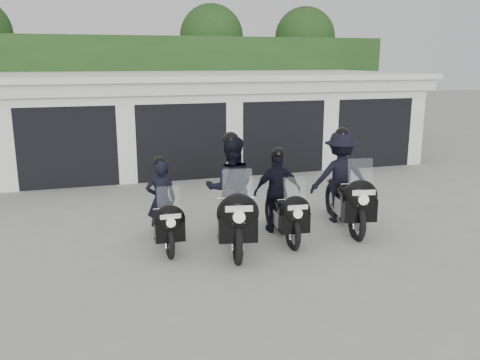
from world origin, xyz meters
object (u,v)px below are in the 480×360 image
object	(u,v)px
police_bike_a	(164,210)
police_bike_b	(232,196)
police_bike_c	(280,198)
police_bike_d	(343,183)

from	to	relation	value
police_bike_a	police_bike_b	size ratio (longest dim) A/B	0.79
police_bike_c	police_bike_d	bearing A→B (deg)	12.88
police_bike_a	police_bike_d	world-z (taller)	police_bike_d
police_bike_d	police_bike_b	bearing A→B (deg)	-160.82
police_bike_c	police_bike_b	bearing A→B (deg)	-167.72
police_bike_a	police_bike_d	bearing A→B (deg)	2.66
police_bike_a	police_bike_d	xyz separation A→B (m)	(3.79, 0.15, 0.22)
police_bike_c	police_bike_a	bearing A→B (deg)	-179.23
police_bike_a	police_bike_c	size ratio (longest dim) A/B	0.95
police_bike_a	police_bike_b	distance (m)	1.31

